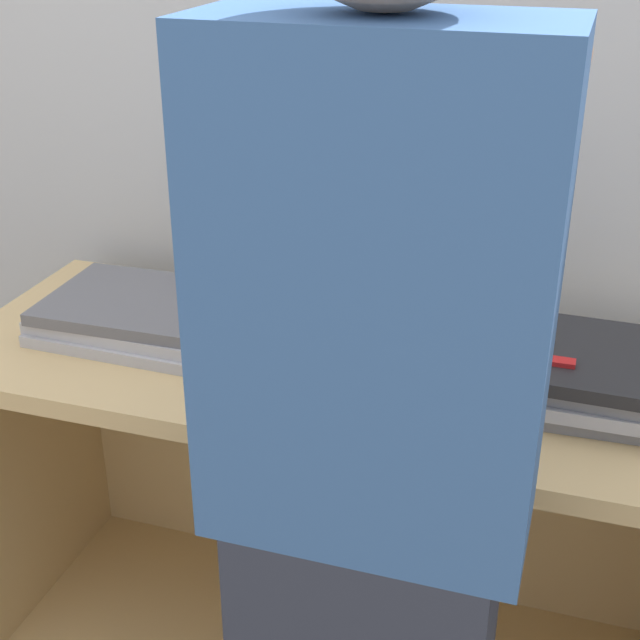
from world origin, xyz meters
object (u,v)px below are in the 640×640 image
(laptop_open, at_px, (345,319))
(laptop_stack_left, at_px, (141,314))
(person, at_px, (371,498))
(laptop_stack_right, at_px, (554,369))

(laptop_open, distance_m, laptop_stack_left, 0.40)
(laptop_open, xyz_separation_m, laptop_stack_left, (-0.39, -0.07, -0.02))
(laptop_stack_left, xyz_separation_m, person, (0.58, -0.47, 0.04))
(laptop_open, relative_size, laptop_stack_right, 1.07)
(laptop_open, bearing_deg, person, -70.28)
(laptop_open, xyz_separation_m, person, (0.19, -0.53, 0.02))
(laptop_stack_left, bearing_deg, laptop_open, 9.42)
(laptop_stack_right, bearing_deg, laptop_open, 170.26)
(laptop_stack_right, bearing_deg, laptop_stack_left, 179.89)
(person, bearing_deg, laptop_stack_left, 141.16)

